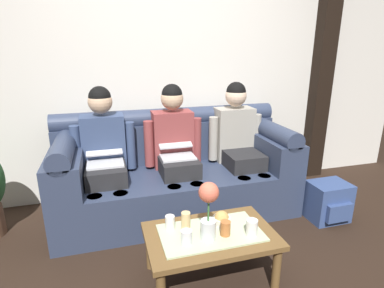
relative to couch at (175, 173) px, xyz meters
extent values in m
cube|color=silver|center=(0.00, 0.53, 1.08)|extent=(6.00, 0.12, 2.90)
cube|color=black|center=(1.85, 0.41, 1.08)|extent=(0.20, 0.20, 2.90)
cube|color=#2D3851|center=(0.00, -0.07, -0.16)|extent=(2.21, 0.88, 0.42)
cube|color=#2D3851|center=(0.00, 0.26, 0.25)|extent=(2.21, 0.22, 0.40)
cylinder|color=#2D3851|center=(0.00, 0.26, 0.50)|extent=(2.21, 0.18, 0.18)
cube|color=#2D3851|center=(-0.96, -0.07, 0.19)|extent=(0.28, 0.88, 0.28)
cylinder|color=#2D3851|center=(-0.96, -0.07, 0.37)|extent=(0.18, 0.88, 0.18)
cube|color=#2D3851|center=(0.96, -0.07, 0.19)|extent=(0.28, 0.88, 0.28)
cylinder|color=#2D3851|center=(0.96, -0.07, 0.37)|extent=(0.18, 0.88, 0.18)
cube|color=#232326|center=(-0.64, -0.13, 0.12)|extent=(0.34, 0.40, 0.15)
cylinder|color=#232326|center=(-0.74, -0.39, -0.16)|extent=(0.12, 0.12, 0.42)
cylinder|color=#232326|center=(-0.54, -0.39, -0.16)|extent=(0.12, 0.12, 0.42)
cube|color=navy|center=(-0.64, 0.11, 0.32)|extent=(0.38, 0.22, 0.54)
cylinder|color=navy|center=(-0.88, 0.07, 0.30)|extent=(0.09, 0.09, 0.44)
cylinder|color=navy|center=(-0.41, 0.07, 0.30)|extent=(0.09, 0.09, 0.44)
sphere|color=tan|center=(-0.64, 0.09, 0.71)|extent=(0.21, 0.21, 0.21)
sphere|color=black|center=(-0.64, 0.09, 0.75)|extent=(0.19, 0.19, 0.19)
cube|color=silver|center=(-0.64, -0.11, 0.21)|extent=(0.31, 0.22, 0.02)
cube|color=silver|center=(-0.64, 0.04, 0.31)|extent=(0.31, 0.20, 0.10)
cube|color=black|center=(-0.64, 0.04, 0.31)|extent=(0.27, 0.17, 0.08)
cube|color=#232326|center=(0.00, -0.13, 0.12)|extent=(0.34, 0.40, 0.15)
cylinder|color=#232326|center=(-0.10, -0.39, -0.16)|extent=(0.12, 0.12, 0.42)
cylinder|color=#232326|center=(0.10, -0.39, -0.16)|extent=(0.12, 0.12, 0.42)
cube|color=brown|center=(0.00, 0.11, 0.32)|extent=(0.38, 0.22, 0.54)
cylinder|color=brown|center=(-0.23, 0.07, 0.30)|extent=(0.09, 0.09, 0.44)
cylinder|color=brown|center=(0.23, 0.07, 0.30)|extent=(0.09, 0.09, 0.44)
sphere|color=tan|center=(0.00, 0.09, 0.71)|extent=(0.21, 0.21, 0.21)
sphere|color=black|center=(0.00, 0.09, 0.75)|extent=(0.19, 0.19, 0.19)
cube|color=silver|center=(0.00, -0.11, 0.21)|extent=(0.31, 0.22, 0.02)
cube|color=silver|center=(0.00, 0.03, 0.31)|extent=(0.31, 0.20, 0.08)
cube|color=black|center=(0.00, 0.02, 0.31)|extent=(0.27, 0.18, 0.06)
cube|color=#232326|center=(0.64, -0.13, 0.12)|extent=(0.34, 0.40, 0.15)
cylinder|color=#232326|center=(0.54, -0.39, -0.16)|extent=(0.12, 0.12, 0.42)
cylinder|color=#232326|center=(0.74, -0.39, -0.16)|extent=(0.12, 0.12, 0.42)
cube|color=gray|center=(0.64, 0.11, 0.32)|extent=(0.38, 0.22, 0.54)
cylinder|color=gray|center=(0.41, 0.07, 0.30)|extent=(0.09, 0.09, 0.44)
cylinder|color=gray|center=(0.88, 0.07, 0.30)|extent=(0.09, 0.09, 0.44)
sphere|color=beige|center=(0.64, 0.09, 0.71)|extent=(0.21, 0.21, 0.21)
sphere|color=black|center=(0.64, 0.09, 0.75)|extent=(0.19, 0.19, 0.19)
cube|color=brown|center=(0.00, -1.03, -0.04)|extent=(0.86, 0.54, 0.04)
cube|color=#B2C69E|center=(0.00, -1.03, -0.01)|extent=(0.67, 0.38, 0.01)
cylinder|color=brown|center=(0.38, -1.25, -0.21)|extent=(0.06, 0.06, 0.32)
cylinder|color=brown|center=(-0.38, -0.81, -0.21)|extent=(0.06, 0.06, 0.32)
cylinder|color=brown|center=(0.38, -0.81, -0.21)|extent=(0.06, 0.06, 0.32)
cylinder|color=silver|center=(-0.04, -1.10, 0.06)|extent=(0.10, 0.10, 0.13)
cylinder|color=#3D7538|center=(-0.04, -1.10, 0.20)|extent=(0.01, 0.01, 0.15)
sphere|color=#E0664C|center=(-0.04, -1.10, 0.32)|extent=(0.13, 0.13, 0.13)
cylinder|color=silver|center=(0.11, -0.95, 0.02)|extent=(0.13, 0.13, 0.05)
sphere|color=tan|center=(0.11, -0.95, 0.04)|extent=(0.10, 0.10, 0.10)
cylinder|color=silver|center=(-0.19, -1.11, 0.04)|extent=(0.07, 0.07, 0.09)
cylinder|color=white|center=(0.25, -1.14, 0.05)|extent=(0.07, 0.07, 0.11)
cylinder|color=white|center=(-0.25, -0.92, 0.04)|extent=(0.06, 0.06, 0.10)
cylinder|color=#DBB77A|center=(-0.15, -0.96, 0.06)|extent=(0.06, 0.06, 0.13)
cylinder|color=#B26633|center=(0.08, -1.09, 0.04)|extent=(0.07, 0.07, 0.10)
cube|color=#33477A|center=(1.31, -0.59, -0.19)|extent=(0.35, 0.27, 0.36)
cube|color=#33477A|center=(1.31, -0.75, -0.23)|extent=(0.25, 0.05, 0.16)
camera|label=1|loc=(-0.61, -2.71, 1.16)|focal=28.90mm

